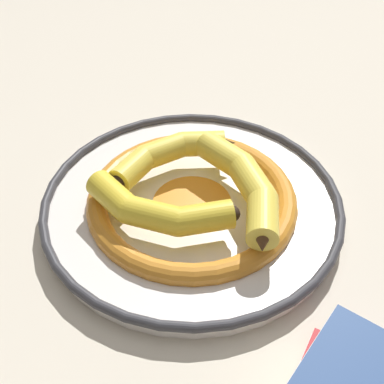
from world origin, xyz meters
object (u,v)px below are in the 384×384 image
(banana_b, at_px, (169,153))
(decorative_bowl, at_px, (192,204))
(banana_c, at_px, (153,209))
(banana_a, at_px, (246,186))

(banana_b, bearing_deg, decorative_bowl, 86.81)
(decorative_bowl, distance_m, banana_c, 0.08)
(banana_b, distance_m, banana_c, 0.11)
(banana_b, bearing_deg, banana_a, 115.42)
(decorative_bowl, relative_size, banana_b, 2.58)
(banana_a, height_order, banana_b, banana_a)
(banana_a, xyz_separation_m, banana_b, (-0.12, 0.03, -0.00))
(banana_a, distance_m, banana_b, 0.12)
(banana_a, xyz_separation_m, banana_c, (-0.09, -0.08, -0.00))
(banana_a, relative_size, banana_b, 1.18)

